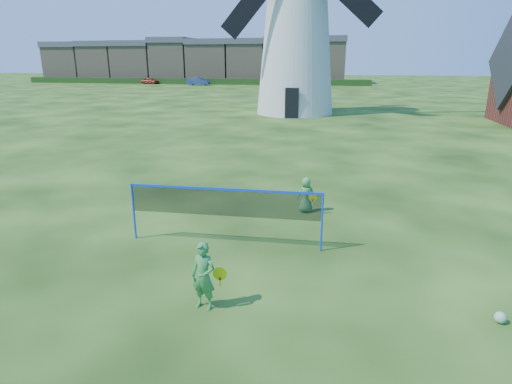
{
  "coord_description": "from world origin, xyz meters",
  "views": [
    {
      "loc": [
        1.85,
        -9.67,
        4.75
      ],
      "look_at": [
        0.2,
        0.5,
        1.5
      ],
      "focal_mm": 30.28,
      "sensor_mm": 36.0,
      "label": 1
    }
  ],
  "objects": [
    {
      "name": "ground",
      "position": [
        0.0,
        0.0,
        0.0
      ],
      "size": [
        220.0,
        220.0,
        0.0
      ],
      "primitive_type": "plane",
      "color": "black",
      "rests_on": "ground"
    },
    {
      "name": "windmill",
      "position": [
        -0.9,
        28.14,
        6.82
      ],
      "size": [
        13.08,
        6.49,
        19.06
      ],
      "color": "silver",
      "rests_on": "ground"
    },
    {
      "name": "badminton_net",
      "position": [
        -0.63,
        0.54,
        1.14
      ],
      "size": [
        5.05,
        0.05,
        1.55
      ],
      "color": "blue",
      "rests_on": "ground"
    },
    {
      "name": "player_girl",
      "position": [
        -0.34,
        -2.47,
        0.69
      ],
      "size": [
        0.71,
        0.45,
        1.38
      ],
      "rotation": [
        0.0,
        0.0,
        -0.25
      ],
      "color": "#378A42",
      "rests_on": "ground"
    },
    {
      "name": "player_boy",
      "position": [
        1.34,
        3.38,
        0.56
      ],
      "size": [
        0.67,
        0.47,
        1.13
      ],
      "rotation": [
        0.0,
        0.0,
        3.36
      ],
      "color": "#49974D",
      "rests_on": "ground"
    },
    {
      "name": "play_ball",
      "position": [
        5.23,
        -2.09,
        0.11
      ],
      "size": [
        0.22,
        0.22,
        0.22
      ],
      "primitive_type": "sphere",
      "color": "green",
      "rests_on": "ground"
    },
    {
      "name": "terraced_houses",
      "position": [
        -23.23,
        72.0,
        3.91
      ],
      "size": [
        56.89,
        8.4,
        8.08
      ],
      "color": "#9B8467",
      "rests_on": "ground"
    },
    {
      "name": "hedge",
      "position": [
        -22.0,
        66.0,
        0.5
      ],
      "size": [
        62.0,
        0.8,
        1.0
      ],
      "primitive_type": "cube",
      "color": "#193814",
      "rests_on": "ground"
    },
    {
      "name": "car_left",
      "position": [
        -29.38,
        65.21,
        0.55
      ],
      "size": [
        3.44,
        2.01,
        1.1
      ],
      "primitive_type": "imported",
      "rotation": [
        0.0,
        0.0,
        1.34
      ],
      "color": "maroon",
      "rests_on": "ground"
    },
    {
      "name": "car_right",
      "position": [
        -19.91,
        63.39,
        0.63
      ],
      "size": [
        3.92,
        1.55,
        1.27
      ],
      "primitive_type": "imported",
      "rotation": [
        0.0,
        0.0,
        1.52
      ],
      "color": "navy",
      "rests_on": "ground"
    }
  ]
}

